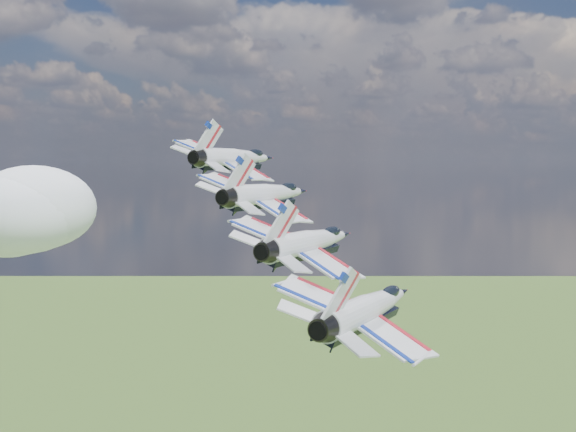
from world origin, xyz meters
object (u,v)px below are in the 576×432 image
at_px(jet_0, 236,158).
at_px(jet_3, 369,307).
at_px(jet_1, 268,194).
at_px(jet_2, 311,242).

bearing_deg(jet_0, jet_3, -39.98).
bearing_deg(jet_3, jet_0, 140.02).
relative_size(jet_1, jet_3, 1.00).
xyz_separation_m(jet_2, jet_3, (7.22, -8.00, -3.58)).
relative_size(jet_1, jet_2, 1.00).
height_order(jet_1, jet_2, jet_1).
bearing_deg(jet_2, jet_3, -39.98).
relative_size(jet_0, jet_1, 1.00).
distance_m(jet_1, jet_2, 11.36).
bearing_deg(jet_1, jet_2, -39.98).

